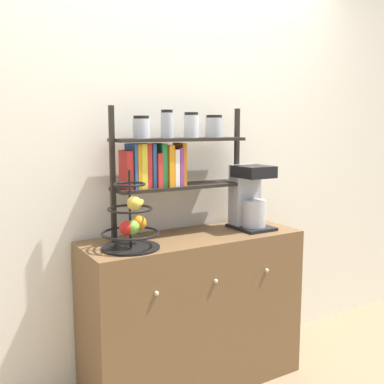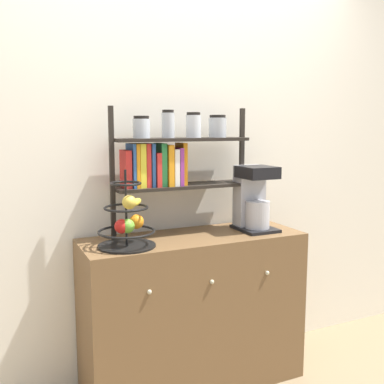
{
  "view_description": "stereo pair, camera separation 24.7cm",
  "coord_description": "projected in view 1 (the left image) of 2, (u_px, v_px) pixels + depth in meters",
  "views": [
    {
      "loc": [
        -1.26,
        -1.88,
        1.48
      ],
      "look_at": [
        -0.01,
        0.22,
        1.13
      ],
      "focal_mm": 42.0,
      "sensor_mm": 36.0,
      "label": 1
    },
    {
      "loc": [
        -1.04,
        -2.0,
        1.48
      ],
      "look_at": [
        -0.01,
        0.22,
        1.13
      ],
      "focal_mm": 42.0,
      "sensor_mm": 36.0,
      "label": 2
    }
  ],
  "objects": [
    {
      "name": "shelf_hutch",
      "position": [
        168.0,
        157.0,
        2.49
      ],
      "size": [
        0.82,
        0.2,
        0.71
      ],
      "color": "black",
      "rests_on": "sideboard"
    },
    {
      "name": "coffee_maker",
      "position": [
        249.0,
        197.0,
        2.69
      ],
      "size": [
        0.2,
        0.25,
        0.38
      ],
      "color": "black",
      "rests_on": "sideboard"
    },
    {
      "name": "sideboard",
      "position": [
        193.0,
        311.0,
        2.57
      ],
      "size": [
        1.25,
        0.46,
        0.88
      ],
      "color": "brown",
      "rests_on": "ground_plane"
    },
    {
      "name": "fruit_stand",
      "position": [
        132.0,
        224.0,
        2.24
      ],
      "size": [
        0.3,
        0.3,
        0.39
      ],
      "color": "black",
      "rests_on": "sideboard"
    },
    {
      "name": "wall_back",
      "position": [
        170.0,
        158.0,
        2.68
      ],
      "size": [
        7.0,
        0.05,
        2.6
      ],
      "primitive_type": "cube",
      "color": "silver",
      "rests_on": "ground_plane"
    }
  ]
}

